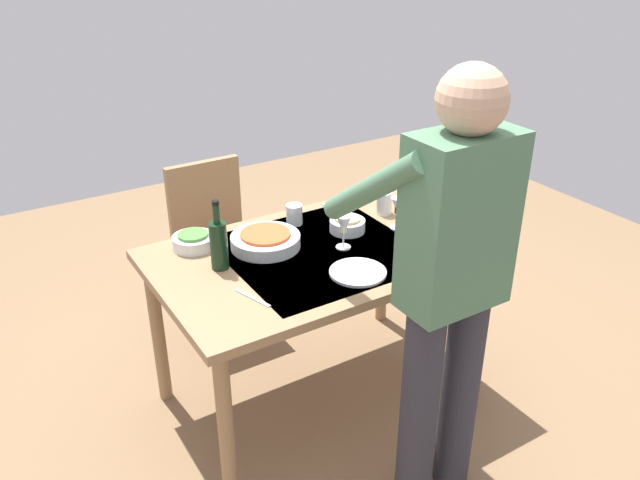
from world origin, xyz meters
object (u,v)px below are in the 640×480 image
object	(u,v)px
water_cup_near_left	(444,216)
chair_near	(215,237)
water_cup_near_right	(384,203)
dinner_plate_near	(423,249)
side_bowl_salad	(193,241)
dinner_plate_far	(358,272)
serving_bowl_pasta	(265,240)
wine_glass_right	(399,208)
wine_bottle	(219,244)
dining_table	(320,268)
water_cup_far_left	(294,214)
wine_glass_left	(344,226)
side_bowl_bread	(347,224)
person_server	(449,279)

from	to	relation	value
water_cup_near_left	chair_near	bearing A→B (deg)	-50.02
water_cup_near_right	dinner_plate_near	size ratio (longest dim) A/B	0.47
side_bowl_salad	dinner_plate_far	size ratio (longest dim) A/B	0.78
water_cup_near_right	serving_bowl_pasta	world-z (taller)	water_cup_near_right
wine_glass_right	side_bowl_salad	distance (m)	0.92
wine_bottle	dining_table	bearing A→B (deg)	168.55
water_cup_near_left	water_cup_near_right	distance (m)	0.29
chair_near	water_cup_near_left	world-z (taller)	chair_near
wine_bottle	water_cup_near_right	distance (m)	0.89
wine_bottle	water_cup_near_right	world-z (taller)	wine_bottle
water_cup_far_left	dinner_plate_far	size ratio (longest dim) A/B	0.41
side_bowl_salad	wine_glass_left	bearing A→B (deg)	148.09
water_cup_far_left	side_bowl_bread	bearing A→B (deg)	130.44
water_cup_near_left	side_bowl_salad	distance (m)	1.13
chair_near	side_bowl_salad	xyz separation A→B (m)	(0.30, 0.51, 0.28)
water_cup_far_left	side_bowl_salad	distance (m)	0.49
wine_bottle	wine_glass_left	bearing A→B (deg)	167.38
wine_glass_right	serving_bowl_pasta	size ratio (longest dim) A/B	0.50
serving_bowl_pasta	side_bowl_bread	bearing A→B (deg)	171.73
chair_near	dinner_plate_near	size ratio (longest dim) A/B	3.96
wine_bottle	dinner_plate_far	distance (m)	0.57
water_cup_far_left	side_bowl_salad	world-z (taller)	water_cup_far_left
person_server	serving_bowl_pasta	xyz separation A→B (m)	(0.26, -0.85, -0.15)
water_cup_near_left	water_cup_near_right	size ratio (longest dim) A/B	0.84
side_bowl_salad	dinner_plate_near	size ratio (longest dim) A/B	0.78
person_server	water_cup_far_left	bearing A→B (deg)	-87.74
dining_table	water_cup_far_left	bearing A→B (deg)	-97.71
water_cup_near_left	water_cup_far_left	distance (m)	0.69
side_bowl_salad	dinner_plate_far	xyz separation A→B (m)	(-0.47, 0.56, -0.03)
water_cup_near_left	dinner_plate_near	size ratio (longest dim) A/B	0.40
wine_glass_right	dinner_plate_far	bearing A→B (deg)	32.00
wine_glass_left	dinner_plate_far	world-z (taller)	wine_glass_left
serving_bowl_pasta	dining_table	bearing A→B (deg)	140.38
water_cup_near_left	side_bowl_bread	world-z (taller)	water_cup_near_left
wine_glass_left	dinner_plate_far	bearing A→B (deg)	71.13
wine_glass_left	water_cup_far_left	world-z (taller)	wine_glass_left
wine_bottle	water_cup_far_left	world-z (taller)	wine_bottle
wine_glass_left	water_cup_far_left	distance (m)	0.33
wine_bottle	water_cup_near_left	distance (m)	1.05
serving_bowl_pasta	dinner_plate_near	distance (m)	0.67
water_cup_near_left	dinner_plate_near	xyz separation A→B (m)	(0.24, 0.14, -0.04)
dining_table	side_bowl_bread	distance (m)	0.25
person_server	serving_bowl_pasta	bearing A→B (deg)	-73.04
dining_table	dinner_plate_far	bearing A→B (deg)	95.60
wine_bottle	serving_bowl_pasta	world-z (taller)	wine_bottle
wine_bottle	water_cup_near_left	xyz separation A→B (m)	(-1.04, 0.17, -0.06)
wine_glass_left	water_cup_far_left	xyz separation A→B (m)	(0.06, -0.32, -0.06)
chair_near	water_cup_near_right	size ratio (longest dim) A/B	8.35
wine_bottle	water_cup_far_left	distance (m)	0.51
water_cup_far_left	wine_bottle	bearing A→B (deg)	23.66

